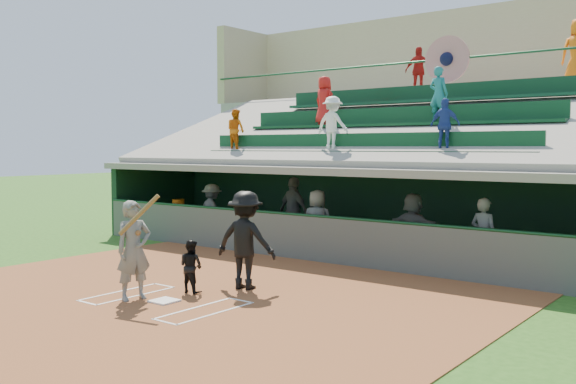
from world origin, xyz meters
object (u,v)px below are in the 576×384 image
Objects in this scene: catcher at (191,266)px; water_cooler at (178,205)px; home_plate at (164,301)px; batter_at_plate at (134,250)px; white_table at (176,223)px.

catcher is 2.67× the size of water_cooler.
water_cooler is at bearing -44.42° from catcher.
water_cooler is (-6.07, 5.27, 0.45)m from catcher.
home_plate is at bearing 97.65° from catcher.
batter_at_plate is at bearing -48.03° from water_cooler.
batter_at_plate is 2.31× the size of white_table.
water_cooler is at bearing 34.08° from white_table.
catcher reaches higher than home_plate.
batter_at_plate is 1.94× the size of catcher.
white_table is (-6.30, 6.06, 0.38)m from home_plate.
batter_at_plate is 5.18× the size of water_cooler.
home_plate is 1.14× the size of water_cooler.
white_table is at bearing 132.48° from batter_at_plate.
batter_at_plate reaches higher than catcher.
catcher is at bearing 68.47° from batter_at_plate.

